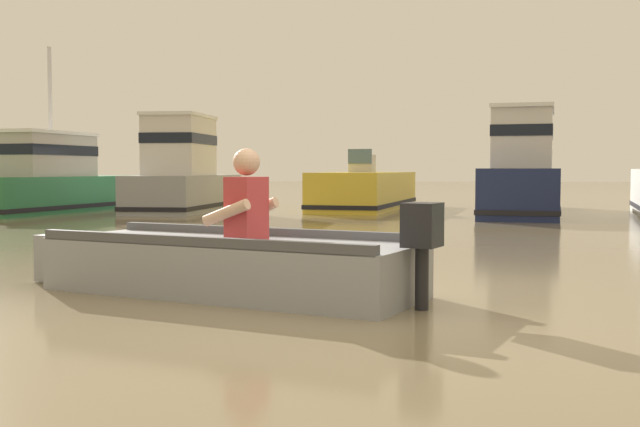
# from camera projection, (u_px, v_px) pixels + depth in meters

# --- Properties ---
(ground_plane) EXTENTS (120.00, 120.00, 0.00)m
(ground_plane) POSITION_uv_depth(u_px,v_px,m) (339.00, 313.00, 5.55)
(ground_plane) COLOR #7A6B4C
(rowboat_with_person) EXTENTS (3.63, 2.10, 1.19)m
(rowboat_with_person) POSITION_uv_depth(u_px,v_px,m) (224.00, 263.00, 6.42)
(rowboat_with_person) COLOR gray
(rowboat_with_person) RESTS_ON ground
(moored_boat_green) EXTENTS (2.87, 6.30, 3.96)m
(moored_boat_green) POSITION_uv_depth(u_px,v_px,m) (51.00, 182.00, 18.83)
(moored_boat_green) COLOR #287042
(moored_boat_green) RESTS_ON ground
(moored_boat_grey) EXTENTS (1.72, 4.95, 2.34)m
(moored_boat_grey) POSITION_uv_depth(u_px,v_px,m) (184.00, 176.00, 18.99)
(moored_boat_grey) COLOR gray
(moored_boat_grey) RESTS_ON ground
(moored_boat_yellow) EXTENTS (2.56, 5.73, 1.52)m
(moored_boat_yellow) POSITION_uv_depth(u_px,v_px,m) (366.00, 192.00, 19.95)
(moored_boat_yellow) COLOR gold
(moored_boat_yellow) RESTS_ON ground
(moored_boat_navy) EXTENTS (2.71, 6.82, 2.39)m
(moored_boat_navy) POSITION_uv_depth(u_px,v_px,m) (524.00, 175.00, 17.85)
(moored_boat_navy) COLOR #19234C
(moored_boat_navy) RESTS_ON ground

